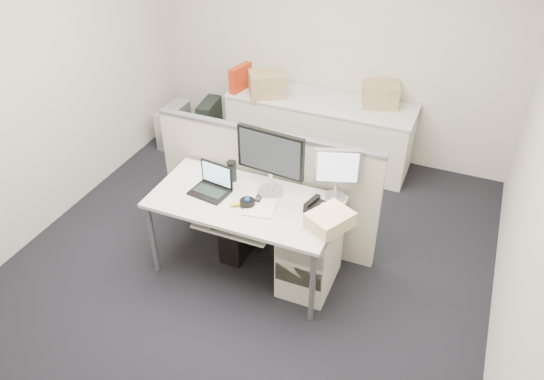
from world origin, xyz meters
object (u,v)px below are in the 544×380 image
at_px(monitor_main, 271,163).
at_px(laptop, 209,182).
at_px(desk, 245,207).
at_px(desk_phone, 320,209).

relative_size(monitor_main, laptop, 1.88).
xyz_separation_m(desk, desk_phone, (0.60, 0.08, 0.10)).
xyz_separation_m(desk, laptop, (-0.30, -0.02, 0.18)).
bearing_deg(laptop, desk, 11.61).
relative_size(desk, laptop, 5.00).
distance_m(desk, laptop, 0.35).
height_order(monitor_main, desk_phone, monitor_main).
relative_size(monitor_main, desk_phone, 2.82).
distance_m(laptop, desk_phone, 0.91).
relative_size(desk, desk_phone, 7.52).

